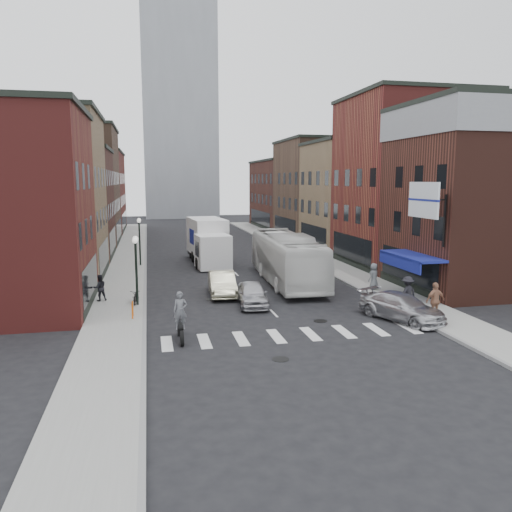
{
  "coord_description": "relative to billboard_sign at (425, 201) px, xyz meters",
  "views": [
    {
      "loc": [
        -6.65,
        -24.98,
        7.3
      ],
      "look_at": [
        -0.18,
        4.84,
        2.65
      ],
      "focal_mm": 35.0,
      "sensor_mm": 36.0,
      "label": 1
    }
  ],
  "objects": [
    {
      "name": "curb_right",
      "position": [
        -1.59,
        21.5,
        -6.13
      ],
      "size": [
        0.2,
        74.0,
        0.16
      ],
      "primitive_type": "cube",
      "color": "gray",
      "rests_on": "ground"
    },
    {
      "name": "curb_car",
      "position": [
        -2.35,
        -2.21,
        -5.43
      ],
      "size": [
        3.78,
        5.24,
        1.41
      ],
      "primitive_type": "imported",
      "rotation": [
        0.0,
        0.0,
        0.42
      ],
      "color": "silver",
      "rests_on": "ground"
    },
    {
      "name": "ped_right_c",
      "position": [
        -0.77,
        4.46,
        -5.11
      ],
      "size": [
        1.01,
        0.91,
        1.74
      ],
      "primitive_type": "imported",
      "rotation": [
        0.0,
        0.0,
        3.67
      ],
      "color": "slate",
      "rests_on": "sidewalk_right"
    },
    {
      "name": "distant_tower",
      "position": [
        -8.59,
        77.5,
        18.87
      ],
      "size": [
        14.0,
        14.0,
        50.0
      ],
      "primitive_type": "cube",
      "color": "#9399A0",
      "rests_on": "ground"
    },
    {
      "name": "bldg_right_corner",
      "position": [
        6.41,
        4.0,
        0.02
      ],
      "size": [
        10.3,
        9.2,
        12.3
      ],
      "color": "#401E17",
      "rests_on": "ground"
    },
    {
      "name": "bike_rack",
      "position": [
        -16.19,
        0.8,
        -5.58
      ],
      "size": [
        0.08,
        0.68,
        0.8
      ],
      "color": "#D8590C",
      "rests_on": "sidewalk_left"
    },
    {
      "name": "bldg_right_mid_a",
      "position": [
        6.41,
        13.5,
        1.02
      ],
      "size": [
        10.3,
        10.2,
        14.3
      ],
      "color": "maroon",
      "rests_on": "ground"
    },
    {
      "name": "bldg_left_mid_b",
      "position": [
        -23.58,
        23.5,
        -0.98
      ],
      "size": [
        10.3,
        10.2,
        10.3
      ],
      "color": "#401E17",
      "rests_on": "ground"
    },
    {
      "name": "bldg_left_far_a",
      "position": [
        -23.58,
        34.5,
        0.52
      ],
      "size": [
        10.3,
        12.2,
        13.3
      ],
      "color": "#493224",
      "rests_on": "ground"
    },
    {
      "name": "sedan_left_far",
      "position": [
        -10.73,
        5.5,
        -5.38
      ],
      "size": [
        1.9,
        4.66,
        1.5
      ],
      "primitive_type": "imported",
      "rotation": [
        0.0,
        0.0,
        -0.07
      ],
      "color": "beige",
      "rests_on": "ground"
    },
    {
      "name": "sidewalk_left",
      "position": [
        -17.09,
        21.5,
        -6.06
      ],
      "size": [
        3.0,
        74.0,
        0.15
      ],
      "primitive_type": "cube",
      "color": "gray",
      "rests_on": "ground"
    },
    {
      "name": "bldg_right_mid_b",
      "position": [
        6.41,
        23.5,
        -0.48
      ],
      "size": [
        10.3,
        10.2,
        11.3
      ],
      "color": "#957752",
      "rests_on": "ground"
    },
    {
      "name": "streetlamp_far",
      "position": [
        -15.99,
        17.5,
        -3.22
      ],
      "size": [
        0.32,
        1.22,
        4.11
      ],
      "color": "black",
      "rests_on": "ground"
    },
    {
      "name": "curb_left",
      "position": [
        -15.59,
        21.5,
        -6.13
      ],
      "size": [
        0.2,
        74.0,
        0.16
      ],
      "primitive_type": "cube",
      "color": "gray",
      "rests_on": "ground"
    },
    {
      "name": "bldg_left_far_b",
      "position": [
        -23.58,
        48.5,
        -0.48
      ],
      "size": [
        10.3,
        16.2,
        11.3
      ],
      "color": "maroon",
      "rests_on": "ground"
    },
    {
      "name": "box_truck",
      "position": [
        -10.09,
        17.97,
        -4.21
      ],
      "size": [
        3.24,
        9.15,
        3.9
      ],
      "rotation": [
        0.0,
        0.0,
        0.09
      ],
      "color": "white",
      "rests_on": "ground"
    },
    {
      "name": "bldg_right_far_b",
      "position": [
        6.41,
        48.5,
        -0.98
      ],
      "size": [
        10.3,
        16.2,
        10.3
      ],
      "color": "#401E17",
      "rests_on": "ground"
    },
    {
      "name": "streetlamp_near",
      "position": [
        -15.99,
        3.5,
        -3.22
      ],
      "size": [
        0.32,
        1.22,
        4.11
      ],
      "color": "black",
      "rests_on": "ground"
    },
    {
      "name": "crosswalk_stripes",
      "position": [
        -8.59,
        -3.5,
        -6.13
      ],
      "size": [
        12.0,
        2.2,
        0.01
      ],
      "primitive_type": "cube",
      "color": "silver",
      "rests_on": "ground"
    },
    {
      "name": "ped_left_solo",
      "position": [
        -18.19,
        4.96,
        -5.19
      ],
      "size": [
        0.87,
        0.67,
        1.59
      ],
      "primitive_type": "imported",
      "rotation": [
        0.0,
        0.0,
        3.47
      ],
      "color": "black",
      "rests_on": "sidewalk_left"
    },
    {
      "name": "bldg_right_far_a",
      "position": [
        6.41,
        34.5,
        0.02
      ],
      "size": [
        10.3,
        12.2,
        12.3
      ],
      "color": "#493224",
      "rests_on": "ground"
    },
    {
      "name": "parked_bicycle",
      "position": [
        -16.09,
        3.89,
        -5.57
      ],
      "size": [
        0.65,
        1.59,
        0.82
      ],
      "primitive_type": "imported",
      "rotation": [
        0.0,
        0.0,
        -0.07
      ],
      "color": "black",
      "rests_on": "sidewalk_left"
    },
    {
      "name": "ground",
      "position": [
        -8.59,
        -0.5,
        -6.13
      ],
      "size": [
        160.0,
        160.0,
        0.0
      ],
      "primitive_type": "plane",
      "color": "black",
      "rests_on": "ground"
    },
    {
      "name": "awning_blue",
      "position": [
        0.34,
        2.0,
        -3.5
      ],
      "size": [
        1.8,
        5.0,
        0.78
      ],
      "color": "navy",
      "rests_on": "ground"
    },
    {
      "name": "motorcycle_rider",
      "position": [
        -13.93,
        -3.23,
        -5.05
      ],
      "size": [
        0.66,
        2.28,
        2.32
      ],
      "rotation": [
        0.0,
        0.0,
        -0.08
      ],
      "color": "black",
      "rests_on": "ground"
    },
    {
      "name": "billboard_sign",
      "position": [
        0.0,
        0.0,
        0.0
      ],
      "size": [
        1.52,
        3.0,
        3.7
      ],
      "color": "black",
      "rests_on": "ground"
    },
    {
      "name": "ped_right_a",
      "position": [
        -1.19,
        -0.66,
        -5.06
      ],
      "size": [
        1.32,
        0.94,
        1.85
      ],
      "primitive_type": "imported",
      "rotation": [
        0.0,
        0.0,
        3.47
      ],
      "color": "black",
      "rests_on": "sidewalk_right"
    },
    {
      "name": "sidewalk_right",
      "position": [
        -0.09,
        21.5,
        -6.06
      ],
      "size": [
        3.0,
        74.0,
        0.15
      ],
      "primitive_type": "cube",
      "color": "gray",
      "rests_on": "ground"
    },
    {
      "name": "bldg_left_mid_a",
      "position": [
        -23.58,
        13.5,
        0.02
      ],
      "size": [
        10.3,
        10.2,
        12.3
      ],
      "color": "#957752",
      "rests_on": "ground"
    },
    {
      "name": "sedan_left_near",
      "position": [
        -9.4,
        2.5,
        -5.44
      ],
      "size": [
        2.0,
        4.22,
        1.39
      ],
      "primitive_type": "imported",
      "rotation": [
        0.0,
        0.0,
        -0.09
      ],
      "color": "#B7B6BB",
      "rests_on": "ground"
    },
    {
      "name": "ped_right_b",
      "position": [
        -0.8,
        -2.82,
        -5.02
      ],
      "size": [
        1.2,
        0.72,
        1.93
      ],
      "primitive_type": "imported",
      "rotation": [
        0.0,
        0.0,
        3.28
      ],
      "color": "#99684E",
      "rests_on": "sidewalk_right"
    },
    {
      "name": "transit_bus",
      "position": [
        -5.62,
        8.51,
        -4.36
      ],
      "size": [
        3.6,
        12.89,
        3.56
      ],
      "primitive_type": "imported",
      "rotation": [
        0.0,
        0.0,
        -0.05
      ],
      "color": "silver",
      "rests_on": "ground"
    }
  ]
}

